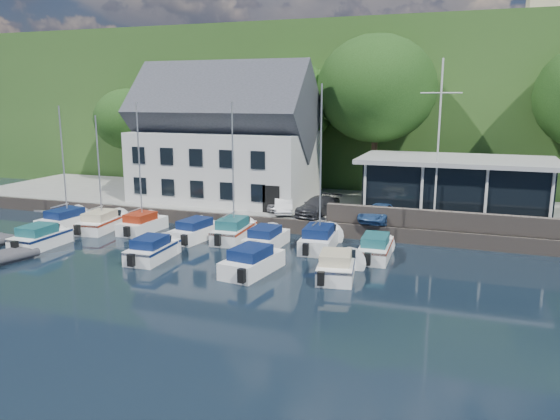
{
  "coord_description": "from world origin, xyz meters",
  "views": [
    {
      "loc": [
        12.07,
        -23.74,
        9.32
      ],
      "look_at": [
        0.42,
        9.0,
        2.03
      ],
      "focal_mm": 35.0,
      "sensor_mm": 36.0,
      "label": 1
    }
  ],
  "objects_px": {
    "boat_r1_1": "(99,171)",
    "car_white": "(284,205)",
    "harbor_building": "(225,146)",
    "boat_r1_5": "(266,237)",
    "boat_r1_2": "(140,172)",
    "boat_r2_0": "(40,236)",
    "boat_r1_4": "(233,170)",
    "car_silver": "(285,202)",
    "boat_r1_7": "(376,246)",
    "dinghy_1": "(4,255)",
    "car_dgrey": "(318,206)",
    "boat_r1_0": "(64,168)",
    "boat_r2_2": "(153,248)",
    "boat_r1_6": "(320,177)",
    "boat_r1_3": "(197,229)",
    "car_blue": "(380,212)",
    "flagpole": "(438,144)",
    "boat_r2_3": "(252,259)",
    "club_pavilion": "(455,187)",
    "boat_r2_4": "(337,264)"
  },
  "relations": [
    {
      "from": "car_dgrey",
      "to": "boat_r2_2",
      "type": "distance_m",
      "value": 12.68
    },
    {
      "from": "car_blue",
      "to": "boat_r1_6",
      "type": "bearing_deg",
      "value": -111.08
    },
    {
      "from": "boat_r1_7",
      "to": "dinghy_1",
      "type": "xyz_separation_m",
      "value": [
        -19.95,
        -7.91,
        -0.34
      ]
    },
    {
      "from": "club_pavilion",
      "to": "boat_r2_3",
      "type": "bearing_deg",
      "value": -125.16
    },
    {
      "from": "boat_r1_1",
      "to": "boat_r2_4",
      "type": "bearing_deg",
      "value": -20.18
    },
    {
      "from": "boat_r1_7",
      "to": "dinghy_1",
      "type": "height_order",
      "value": "boat_r1_7"
    },
    {
      "from": "boat_r1_4",
      "to": "boat_r1_0",
      "type": "bearing_deg",
      "value": -178.8
    },
    {
      "from": "boat_r1_4",
      "to": "boat_r1_5",
      "type": "relative_size",
      "value": 1.7
    },
    {
      "from": "boat_r1_6",
      "to": "dinghy_1",
      "type": "distance_m",
      "value": 18.95
    },
    {
      "from": "harbor_building",
      "to": "car_white",
      "type": "xyz_separation_m",
      "value": [
        6.34,
        -3.66,
        -3.75
      ]
    },
    {
      "from": "boat_r2_0",
      "to": "boat_r2_3",
      "type": "relative_size",
      "value": 0.92
    },
    {
      "from": "harbor_building",
      "to": "boat_r1_6",
      "type": "distance_m",
      "value": 13.48
    },
    {
      "from": "car_dgrey",
      "to": "dinghy_1",
      "type": "distance_m",
      "value": 20.25
    },
    {
      "from": "car_white",
      "to": "harbor_building",
      "type": "bearing_deg",
      "value": 130.77
    },
    {
      "from": "car_silver",
      "to": "car_blue",
      "type": "xyz_separation_m",
      "value": [
        7.27,
        -1.38,
        0.03
      ]
    },
    {
      "from": "car_white",
      "to": "boat_r1_0",
      "type": "bearing_deg",
      "value": -177.99
    },
    {
      "from": "car_white",
      "to": "boat_r1_6",
      "type": "height_order",
      "value": "boat_r1_6"
    },
    {
      "from": "boat_r1_6",
      "to": "dinghy_1",
      "type": "height_order",
      "value": "boat_r1_6"
    },
    {
      "from": "boat_r1_1",
      "to": "dinghy_1",
      "type": "xyz_separation_m",
      "value": [
        -0.54,
        -8.19,
        -3.87
      ]
    },
    {
      "from": "boat_r1_2",
      "to": "car_dgrey",
      "type": "bearing_deg",
      "value": 28.5
    },
    {
      "from": "club_pavilion",
      "to": "car_dgrey",
      "type": "distance_m",
      "value": 9.7
    },
    {
      "from": "boat_r2_0",
      "to": "boat_r2_2",
      "type": "relative_size",
      "value": 1.02
    },
    {
      "from": "boat_r1_2",
      "to": "boat_r2_2",
      "type": "xyz_separation_m",
      "value": [
        4.28,
        -5.43,
        -3.54
      ]
    },
    {
      "from": "club_pavilion",
      "to": "car_silver",
      "type": "relative_size",
      "value": 3.78
    },
    {
      "from": "car_silver",
      "to": "boat_r1_3",
      "type": "bearing_deg",
      "value": -113.29
    },
    {
      "from": "harbor_building",
      "to": "boat_r1_3",
      "type": "height_order",
      "value": "harbor_building"
    },
    {
      "from": "car_silver",
      "to": "boat_r2_2",
      "type": "relative_size",
      "value": 0.66
    },
    {
      "from": "car_dgrey",
      "to": "boat_r1_5",
      "type": "xyz_separation_m",
      "value": [
        -1.69,
        -5.9,
        -0.97
      ]
    },
    {
      "from": "boat_r1_4",
      "to": "car_silver",
      "type": "bearing_deg",
      "value": 72.97
    },
    {
      "from": "boat_r1_1",
      "to": "car_white",
      "type": "bearing_deg",
      "value": 18.69
    },
    {
      "from": "harbor_building",
      "to": "dinghy_1",
      "type": "xyz_separation_m",
      "value": [
        -5.91,
        -17.25,
        -4.98
      ]
    },
    {
      "from": "boat_r1_1",
      "to": "car_silver",
      "type": "bearing_deg",
      "value": 22.86
    },
    {
      "from": "boat_r1_1",
      "to": "boat_r1_5",
      "type": "height_order",
      "value": "boat_r1_1"
    },
    {
      "from": "boat_r1_0",
      "to": "flagpole",
      "type": "bearing_deg",
      "value": 18.96
    },
    {
      "from": "harbor_building",
      "to": "boat_r1_2",
      "type": "relative_size",
      "value": 1.7
    },
    {
      "from": "boat_r1_2",
      "to": "harbor_building",
      "type": "bearing_deg",
      "value": 78.63
    },
    {
      "from": "car_silver",
      "to": "dinghy_1",
      "type": "distance_m",
      "value": 18.88
    },
    {
      "from": "car_silver",
      "to": "car_white",
      "type": "bearing_deg",
      "value": -65.95
    },
    {
      "from": "boat_r1_0",
      "to": "boat_r1_7",
      "type": "relative_size",
      "value": 1.5
    },
    {
      "from": "car_silver",
      "to": "car_blue",
      "type": "height_order",
      "value": "car_blue"
    },
    {
      "from": "club_pavilion",
      "to": "car_blue",
      "type": "relative_size",
      "value": 3.6
    },
    {
      "from": "boat_r1_7",
      "to": "boat_r2_0",
      "type": "height_order",
      "value": "boat_r2_0"
    },
    {
      "from": "boat_r1_2",
      "to": "boat_r2_0",
      "type": "xyz_separation_m",
      "value": [
        -3.81,
        -5.5,
        -3.51
      ]
    },
    {
      "from": "harbor_building",
      "to": "boat_r1_7",
      "type": "xyz_separation_m",
      "value": [
        14.04,
        -9.34,
        -4.64
      ]
    },
    {
      "from": "car_white",
      "to": "boat_r2_0",
      "type": "relative_size",
      "value": 0.67
    },
    {
      "from": "boat_r2_2",
      "to": "boat_r2_3",
      "type": "distance_m",
      "value": 6.38
    },
    {
      "from": "car_blue",
      "to": "boat_r1_4",
      "type": "relative_size",
      "value": 0.39
    },
    {
      "from": "boat_r1_0",
      "to": "boat_r2_3",
      "type": "distance_m",
      "value": 17.56
    },
    {
      "from": "harbor_building",
      "to": "boat_r1_5",
      "type": "xyz_separation_m",
      "value": [
        7.19,
        -9.38,
        -4.68
      ]
    },
    {
      "from": "car_dgrey",
      "to": "boat_r2_2",
      "type": "xyz_separation_m",
      "value": [
        -6.98,
        -10.55,
        -0.94
      ]
    }
  ]
}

